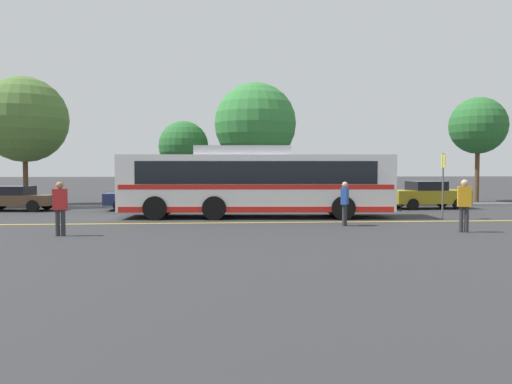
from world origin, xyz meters
TOP-DOWN VIEW (x-y plane):
  - ground_plane at (0.00, 0.00)m, footprint 220.00×220.00m
  - lane_strip_0 at (-1.05, -2.66)m, footprint 31.67×0.20m
  - curb_strip at (-1.05, 5.35)m, footprint 39.67×0.36m
  - transit_bus at (-1.07, -0.46)m, footprint 12.11×3.28m
  - parked_car_0 at (-12.97, 3.78)m, footprint 4.00×2.08m
  - parked_car_1 at (-6.36, 3.80)m, footprint 4.44×2.10m
  - parked_car_2 at (-1.01, 3.90)m, footprint 4.39×2.04m
  - parked_car_3 at (3.87, 4.03)m, footprint 3.99×2.06m
  - parked_car_4 at (8.46, 3.61)m, footprint 4.17×2.12m
  - pedestrian_0 at (2.02, -3.97)m, footprint 0.39×0.47m
  - pedestrian_1 at (-7.69, -6.11)m, footprint 0.43×0.25m
  - pedestrian_2 at (5.54, -6.14)m, footprint 0.47×0.33m
  - bus_stop_sign at (6.75, -1.90)m, footprint 0.07×0.40m
  - tree_0 at (-13.82, 7.40)m, footprint 4.90×4.90m
  - tree_1 at (-0.45, 8.24)m, footprint 4.98×4.98m
  - tree_2 at (-4.83, 8.34)m, footprint 3.01×3.01m
  - tree_3 at (13.95, 8.80)m, footprint 3.63×3.63m

SIDE VIEW (x-z plane):
  - ground_plane at x=0.00m, z-range 0.00..0.00m
  - lane_strip_0 at x=-1.05m, z-range 0.00..0.01m
  - curb_strip at x=-1.05m, z-range 0.00..0.15m
  - parked_car_0 at x=-12.97m, z-range 0.02..1.28m
  - parked_car_1 at x=-6.36m, z-range 0.02..1.38m
  - parked_car_4 at x=8.46m, z-range 0.01..1.47m
  - parked_car_3 at x=3.87m, z-range 0.02..1.47m
  - parked_car_2 at x=-1.01m, z-range 0.00..1.57m
  - pedestrian_0 at x=2.02m, z-range 0.11..1.76m
  - pedestrian_1 at x=-7.69m, z-range 0.12..1.85m
  - pedestrian_2 at x=5.54m, z-range 0.13..1.90m
  - transit_bus at x=-1.07m, z-range 0.01..3.13m
  - bus_stop_sign at x=6.75m, z-range 0.35..3.14m
  - tree_2 at x=-4.83m, z-range 0.99..6.02m
  - tree_1 at x=-0.45m, z-range 1.19..8.55m
  - tree_3 at x=13.95m, z-range 1.53..8.25m
  - tree_0 at x=-13.82m, z-range 1.25..8.65m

